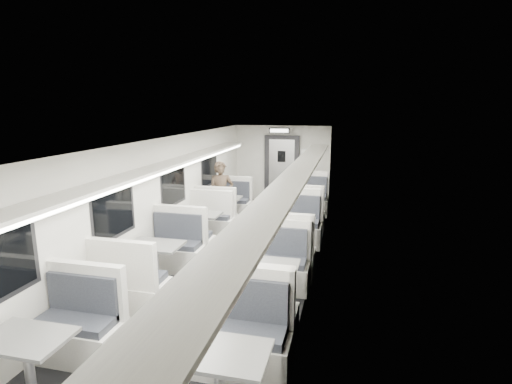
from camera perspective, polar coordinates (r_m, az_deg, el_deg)
The scene contains 17 objects.
room at distance 6.97m, azimuth -4.60°, elevation -2.86°, with size 3.24×12.24×2.64m.
booth_left_a at distance 10.33m, azimuth -4.53°, elevation -2.62°, with size 1.01×2.05×1.09m.
booth_left_b at distance 8.79m, azimuth -7.94°, elevation -5.31°, with size 1.04×2.11×1.13m.
booth_left_c at distance 7.02m, azimuth -14.10°, elevation -10.07°, with size 1.08×2.18×1.17m.
booth_left_d at distance 5.03m, azimuth -29.64°, elevation -21.07°, with size 1.05×2.13×1.14m.
booth_right_a at distance 10.50m, azimuth 6.97°, elevation -2.22°, with size 1.11×2.26×1.21m.
booth_right_b at distance 8.02m, azimuth 4.84°, elevation -6.70°, with size 1.14×2.30×1.23m.
booth_right_c at distance 6.08m, azimuth 1.72°, elevation -13.38°, with size 1.06×2.15×1.15m.
passenger at distance 9.85m, azimuth -4.99°, elevation -0.50°, with size 0.62×0.40×1.69m, color black.
window_a at distance 10.56m, azimuth -6.65°, elevation 3.13°, with size 0.02×1.18×0.84m, color black.
window_b at distance 8.56m, azimuth -11.65°, elevation 0.81°, with size 0.02×1.18×0.84m, color black.
window_c at distance 6.69m, azimuth -19.58°, elevation -2.88°, with size 0.02×1.18×0.84m, color black.
luggage_rack_left at distance 7.03m, azimuth -15.17°, elevation 2.86°, with size 0.46×10.40×0.09m.
luggage_rack_right at distance 6.25m, azimuth 5.35°, elevation 2.09°, with size 0.46×10.40×0.09m.
vestibule_door at distance 12.66m, azimuth 3.68°, elevation 3.28°, with size 1.10×0.13×2.10m.
exit_sign at distance 12.04m, azimuth 3.37°, elevation 8.76°, with size 0.62×0.12×0.16m.
wall_notice at distance 12.48m, azimuth 7.11°, elevation 5.22°, with size 0.32×0.02×0.40m, color white.
Camera 1 is at (2.09, -6.39, 3.02)m, focal length 28.00 mm.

